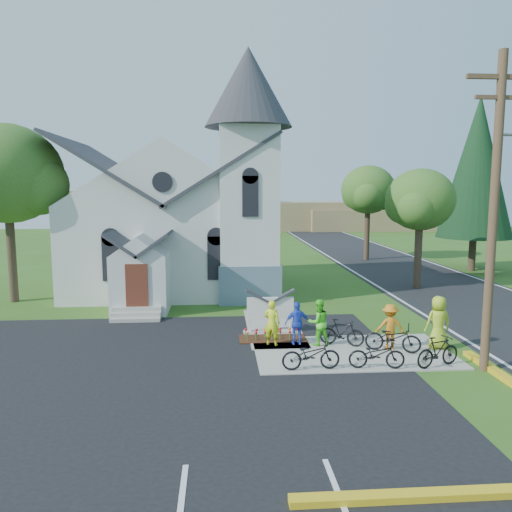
{
  "coord_description": "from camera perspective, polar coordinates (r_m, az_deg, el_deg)",
  "views": [
    {
      "loc": [
        -3.24,
        -16.49,
        5.83
      ],
      "look_at": [
        -1.65,
        5.0,
        2.95
      ],
      "focal_mm": 35.0,
      "sensor_mm": 36.0,
      "label": 1
    }
  ],
  "objects": [
    {
      "name": "cyclist_0",
      "position": [
        18.75,
        1.83,
        -7.63
      ],
      "size": [
        0.73,
        0.61,
        1.71
      ],
      "primitive_type": "imported",
      "rotation": [
        0.0,
        0.0,
        2.77
      ],
      "color": "#D0E61B",
      "rests_on": "sidewalk"
    },
    {
      "name": "sidewalk",
      "position": [
        18.57,
        10.98,
        -10.76
      ],
      "size": [
        7.0,
        4.0,
        0.05
      ],
      "primitive_type": "cube",
      "color": "gray",
      "rests_on": "ground"
    },
    {
      "name": "bike_1",
      "position": [
        19.05,
        9.77,
        -8.6
      ],
      "size": [
        1.73,
        1.05,
        1.0
      ],
      "primitive_type": "imported",
      "rotation": [
        0.0,
        0.0,
        1.19
      ],
      "color": "black",
      "rests_on": "sidewalk"
    },
    {
      "name": "bike_0",
      "position": [
        16.48,
        6.29,
        -11.14
      ],
      "size": [
        1.92,
        0.72,
        1.0
      ],
      "primitive_type": "imported",
      "rotation": [
        0.0,
        0.0,
        1.6
      ],
      "color": "black",
      "rests_on": "sidewalk"
    },
    {
      "name": "cyclist_2",
      "position": [
        18.9,
        4.74,
        -7.67
      ],
      "size": [
        0.97,
        0.46,
        1.62
      ],
      "primitive_type": "imported",
      "rotation": [
        0.0,
        0.0,
        3.21
      ],
      "color": "blue",
      "rests_on": "sidewalk"
    },
    {
      "name": "bike_2",
      "position": [
        16.96,
        13.62,
        -10.85
      ],
      "size": [
        1.87,
        0.83,
        0.95
      ],
      "primitive_type": "imported",
      "rotation": [
        0.0,
        0.0,
        1.46
      ],
      "color": "black",
      "rests_on": "sidewalk"
    },
    {
      "name": "cyclist_4",
      "position": [
        19.51,
        20.11,
        -7.13
      ],
      "size": [
        1.0,
        0.7,
        1.95
      ],
      "primitive_type": "imported",
      "rotation": [
        0.0,
        0.0,
        3.22
      ],
      "color": "#A5C424",
      "rests_on": "sidewalk"
    },
    {
      "name": "utility_pole",
      "position": [
        17.29,
        25.74,
        5.43
      ],
      "size": [
        3.45,
        0.28,
        10.0
      ],
      "color": "#4A3325",
      "rests_on": "ground"
    },
    {
      "name": "distant_hills",
      "position": [
        73.21,
        0.95,
        4.74
      ],
      "size": [
        61.0,
        10.0,
        5.6
      ],
      "color": "olive",
      "rests_on": "ground"
    },
    {
      "name": "tree_road_mid",
      "position": [
        42.3,
        12.7,
        7.35
      ],
      "size": [
        4.4,
        4.4,
        7.8
      ],
      "color": "#3C2821",
      "rests_on": "ground"
    },
    {
      "name": "flower_bed",
      "position": [
        19.77,
        1.91,
        -9.45
      ],
      "size": [
        2.6,
        1.1,
        0.07
      ],
      "primitive_type": "cube",
      "color": "#331E0E",
      "rests_on": "ground"
    },
    {
      "name": "bike_3",
      "position": [
        17.67,
        20.08,
        -10.21
      ],
      "size": [
        1.78,
        1.04,
        1.03
      ],
      "primitive_type": "imported",
      "rotation": [
        0.0,
        0.0,
        1.91
      ],
      "color": "black",
      "rests_on": "sidewalk"
    },
    {
      "name": "church",
      "position": [
        29.07,
        -8.69,
        6.37
      ],
      "size": [
        12.35,
        12.0,
        13.0
      ],
      "color": "silver",
      "rests_on": "ground"
    },
    {
      "name": "road",
      "position": [
        34.65,
        18.32,
        -2.46
      ],
      "size": [
        8.0,
        90.0,
        0.02
      ],
      "primitive_type": "cube",
      "color": "black",
      "rests_on": "ground"
    },
    {
      "name": "parking_lot",
      "position": [
        16.06,
        -18.01,
        -14.04
      ],
      "size": [
        20.0,
        16.0,
        0.02
      ],
      "primitive_type": "cube",
      "color": "black",
      "rests_on": "ground"
    },
    {
      "name": "cyclist_1",
      "position": [
        18.92,
        7.14,
        -7.51
      ],
      "size": [
        0.98,
        0.85,
        1.73
      ],
      "primitive_type": "imported",
      "rotation": [
        0.0,
        0.0,
        3.4
      ],
      "color": "#53E82B",
      "rests_on": "sidewalk"
    },
    {
      "name": "ground",
      "position": [
        17.79,
        6.64,
        -11.59
      ],
      "size": [
        120.0,
        120.0,
        0.0
      ],
      "primitive_type": "plane",
      "color": "#355919",
      "rests_on": "ground"
    },
    {
      "name": "church_sign",
      "position": [
        20.37,
        1.65,
        -6.04
      ],
      "size": [
        2.2,
        0.4,
        1.7
      ],
      "color": "gray",
      "rests_on": "ground"
    },
    {
      "name": "cyclist_3",
      "position": [
        19.0,
        15.06,
        -7.78
      ],
      "size": [
        1.11,
        0.7,
        1.65
      ],
      "primitive_type": "imported",
      "rotation": [
        0.0,
        0.0,
        3.06
      ],
      "color": "orange",
      "rests_on": "sidewalk"
    },
    {
      "name": "tree_lot_corner",
      "position": [
        28.6,
        -26.63,
        8.36
      ],
      "size": [
        5.6,
        5.6,
        9.15
      ],
      "color": "#3C2821",
      "rests_on": "ground"
    },
    {
      "name": "conifer",
      "position": [
        39.05,
        23.95,
        9.24
      ],
      "size": [
        5.2,
        5.2,
        12.4
      ],
      "color": "#3C2821",
      "rests_on": "ground"
    },
    {
      "name": "bike_4",
      "position": [
        18.76,
        15.38,
        -8.98
      ],
      "size": [
        2.07,
        1.37,
        1.03
      ],
      "primitive_type": "imported",
      "rotation": [
        0.0,
        0.0,
        1.19
      ],
      "color": "black",
      "rests_on": "sidewalk"
    },
    {
      "name": "tree_road_near",
      "position": [
        30.82,
        18.27,
        6.06
      ],
      "size": [
        4.0,
        4.0,
        7.05
      ],
      "color": "#3C2821",
      "rests_on": "ground"
    }
  ]
}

